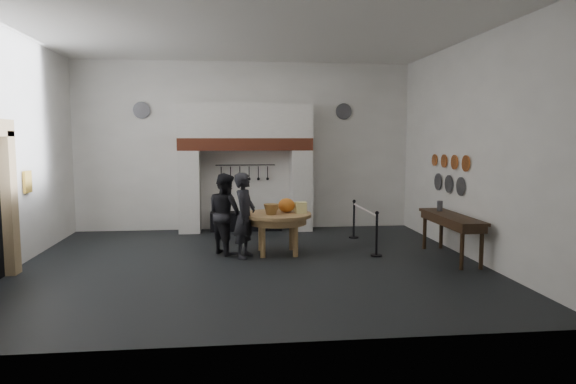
{
  "coord_description": "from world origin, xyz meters",
  "views": [
    {
      "loc": [
        -0.39,
        -9.96,
        2.47
      ],
      "look_at": [
        0.79,
        0.63,
        1.35
      ],
      "focal_mm": 32.0,
      "sensor_mm": 36.0,
      "label": 1
    }
  ],
  "objects": [
    {
      "name": "chimney_pier_right",
      "position": [
        1.48,
        3.65,
        1.07
      ],
      "size": [
        0.55,
        0.7,
        2.15
      ],
      "primitive_type": "cube",
      "color": "silver",
      "rests_on": "floor"
    },
    {
      "name": "cheese_block_big",
      "position": [
        1.09,
        0.78,
        0.99
      ],
      "size": [
        0.22,
        0.22,
        0.24
      ],
      "primitive_type": "cube",
      "color": "#EAE28C",
      "rests_on": "work_table"
    },
    {
      "name": "bread_loaf",
      "position": [
        0.49,
        1.18,
        0.94
      ],
      "size": [
        0.31,
        0.18,
        0.13
      ],
      "primitive_type": "ellipsoid",
      "color": "olive",
      "rests_on": "work_table"
    },
    {
      "name": "visitor_far",
      "position": [
        -0.52,
        0.95,
        0.87
      ],
      "size": [
        1.01,
        1.07,
        1.74
      ],
      "primitive_type": "imported",
      "rotation": [
        0.0,
        0.0,
        2.15
      ],
      "color": "black",
      "rests_on": "floor"
    },
    {
      "name": "pewter_plate_back_left",
      "position": [
        -2.7,
        3.96,
        3.2
      ],
      "size": [
        0.44,
        0.03,
        0.44
      ],
      "primitive_type": "cylinder",
      "rotation": [
        1.57,
        0.0,
        0.0
      ],
      "color": "#4C4C51",
      "rests_on": "wall_back"
    },
    {
      "name": "wall_plaque",
      "position": [
        -4.45,
        0.8,
        1.6
      ],
      "size": [
        0.05,
        0.34,
        0.44
      ],
      "primitive_type": "cube",
      "color": "gold",
      "rests_on": "wall_left"
    },
    {
      "name": "pewter_plate_mid",
      "position": [
        4.46,
        1.0,
        1.45
      ],
      "size": [
        0.03,
        0.4,
        0.4
      ],
      "primitive_type": "cylinder",
      "rotation": [
        0.0,
        1.57,
        0.0
      ],
      "color": "#4C4C51",
      "rests_on": "wall_right"
    },
    {
      "name": "ceiling",
      "position": [
        0.0,
        0.0,
        4.5
      ],
      "size": [
        9.0,
        8.0,
        0.02
      ],
      "primitive_type": "cube",
      "color": "silver",
      "rests_on": "wall_back"
    },
    {
      "name": "pewter_plate_back_right",
      "position": [
        2.7,
        3.96,
        3.2
      ],
      "size": [
        0.44,
        0.03,
        0.44
      ],
      "primitive_type": "cylinder",
      "rotation": [
        1.57,
        0.0,
        0.0
      ],
      "color": "#4C4C51",
      "rests_on": "wall_back"
    },
    {
      "name": "copper_pan_b",
      "position": [
        4.46,
        0.75,
        1.95
      ],
      "size": [
        0.03,
        0.32,
        0.32
      ],
      "primitive_type": "cylinder",
      "rotation": [
        0.0,
        1.57,
        0.0
      ],
      "color": "#C6662D",
      "rests_on": "wall_right"
    },
    {
      "name": "wicker_basket",
      "position": [
        0.44,
        0.68,
        0.98
      ],
      "size": [
        0.36,
        0.36,
        0.22
      ],
      "primitive_type": "cone",
      "rotation": [
        3.14,
        0.0,
        0.14
      ],
      "color": "#A67C3D",
      "rests_on": "work_table"
    },
    {
      "name": "hearth_brick_band",
      "position": [
        0.0,
        3.65,
        2.31
      ],
      "size": [
        3.5,
        0.72,
        0.32
      ],
      "primitive_type": "cube",
      "color": "#9E442B",
      "rests_on": "chimney_pier_left"
    },
    {
      "name": "door_jamb_far",
      "position": [
        -4.38,
        -0.3,
        1.3
      ],
      "size": [
        0.22,
        0.3,
        2.6
      ],
      "primitive_type": "cube",
      "color": "tan",
      "rests_on": "floor"
    },
    {
      "name": "copper_pan_a",
      "position": [
        4.46,
        0.2,
        1.95
      ],
      "size": [
        0.03,
        0.34,
        0.34
      ],
      "primitive_type": "cylinder",
      "rotation": [
        0.0,
        1.57,
        0.0
      ],
      "color": "#C6662D",
      "rests_on": "wall_right"
    },
    {
      "name": "barrier_rope",
      "position": [
        2.63,
        1.35,
        0.85
      ],
      "size": [
        0.04,
        2.0,
        0.04
      ],
      "primitive_type": "cylinder",
      "rotation": [
        1.57,
        0.0,
        0.0
      ],
      "color": "white",
      "rests_on": "barrier_post_near"
    },
    {
      "name": "pewter_jug",
      "position": [
        4.1,
        0.61,
        1.01
      ],
      "size": [
        0.12,
        0.12,
        0.22
      ],
      "primitive_type": "cylinder",
      "color": "#4B4A4F",
      "rests_on": "side_table"
    },
    {
      "name": "wall_left",
      "position": [
        -4.5,
        0.0,
        2.25
      ],
      "size": [
        0.02,
        8.0,
        4.5
      ],
      "primitive_type": "cube",
      "color": "white",
      "rests_on": "floor"
    },
    {
      "name": "utensil_rail",
      "position": [
        0.0,
        3.92,
        1.75
      ],
      "size": [
        1.6,
        0.02,
        0.02
      ],
      "primitive_type": "cylinder",
      "rotation": [
        0.0,
        1.57,
        0.0
      ],
      "color": "black",
      "rests_on": "wall_back"
    },
    {
      "name": "chimney_hood",
      "position": [
        0.0,
        3.65,
        2.92
      ],
      "size": [
        3.5,
        0.7,
        0.9
      ],
      "primitive_type": "cube",
      "color": "silver",
      "rests_on": "hearth_brick_band"
    },
    {
      "name": "wall_front",
      "position": [
        0.0,
        -4.0,
        2.25
      ],
      "size": [
        9.0,
        0.02,
        4.5
      ],
      "primitive_type": "cube",
      "color": "white",
      "rests_on": "floor"
    },
    {
      "name": "work_table",
      "position": [
        0.59,
        0.83,
        0.84
      ],
      "size": [
        1.64,
        1.64,
        0.07
      ],
      "primitive_type": "cylinder",
      "rotation": [
        0.0,
        0.0,
        0.14
      ],
      "color": "tan",
      "rests_on": "floor"
    },
    {
      "name": "wall_back",
      "position": [
        0.0,
        4.0,
        2.25
      ],
      "size": [
        9.0,
        0.02,
        4.5
      ],
      "primitive_type": "cube",
      "color": "white",
      "rests_on": "floor"
    },
    {
      "name": "pewter_plate_left",
      "position": [
        4.46,
        0.4,
        1.45
      ],
      "size": [
        0.03,
        0.4,
        0.4
      ],
      "primitive_type": "cylinder",
      "rotation": [
        0.0,
        1.57,
        0.0
      ],
      "color": "#4C4C51",
      "rests_on": "wall_right"
    },
    {
      "name": "barrier_post_near",
      "position": [
        2.63,
        0.35,
        0.45
      ],
      "size": [
        0.05,
        0.05,
        0.9
      ],
      "primitive_type": "cylinder",
      "color": "black",
      "rests_on": "floor"
    },
    {
      "name": "pumpkin",
      "position": [
        0.79,
        0.93,
        1.03
      ],
      "size": [
        0.36,
        0.36,
        0.31
      ],
      "primitive_type": "ellipsoid",
      "color": "orange",
      "rests_on": "work_table"
    },
    {
      "name": "side_table",
      "position": [
        4.1,
        0.01,
        0.87
      ],
      "size": [
        0.55,
        2.2,
        0.06
      ],
      "primitive_type": "cube",
      "color": "#332012",
      "rests_on": "floor"
    },
    {
      "name": "chimney_pier_left",
      "position": [
        -1.48,
        3.65,
        1.07
      ],
      "size": [
        0.55,
        0.7,
        2.15
      ],
      "primitive_type": "cube",
      "color": "silver",
      "rests_on": "floor"
    },
    {
      "name": "cheese_block_small",
      "position": [
        1.07,
        1.08,
        0.97
      ],
      "size": [
        0.18,
        0.18,
        0.2
      ],
      "primitive_type": "cube",
      "color": "#F8F494",
      "rests_on": "work_table"
    },
    {
      "name": "copper_pan_c",
      "position": [
        4.46,
        1.3,
        1.95
      ],
      "size": [
        0.03,
        0.3,
        0.3
      ],
      "primitive_type": "cylinder",
      "rotation": [
        0.0,
        1.57,
        0.0
      ],
      "color": "#C6662D",
      "rests_on": "wall_right"
    },
    {
      "name": "barrier_post_far",
      "position": [
        2.63,
        2.35,
        0.45
      ],
      "size": [
        0.05,
        0.05,
        0.9
      ],
      "primitive_type": "cylinder",
      "color": "black",
      "rests_on": "floor"
    },
    {
      "name": "copper_pan_d",
      "position": [
        4.46,
        1.85,
        1.95
      ],
      "size": [
        0.03,
        0.28,
        0.28
      ],
      "primitive_type": "cylinder",
      "rotation": [
        0.0,
        1.57,
        0.0
      ],
      "color": "#C6662D",
      "rests_on": "wall_right"
    },
    {
      "name": "pewter_plate_right",
      "position": [
        4.46,
        1.6,
        1.45
      ],
      "size": [
        0.03,
        0.4,
        0.4
      ],
      "primitive_type": "cylinder",
      "rotation": [
        0.0,
        1.57,
        0.0
      ],
      "color": "#4C4C51",
      "rests_on": "wall_right"
    },
    {
      "name": "wall_right",
      "position": [
        4.5,
        0.0,
        2.25
      ],
      "size": [
        0.02,
        8.0,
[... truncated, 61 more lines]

